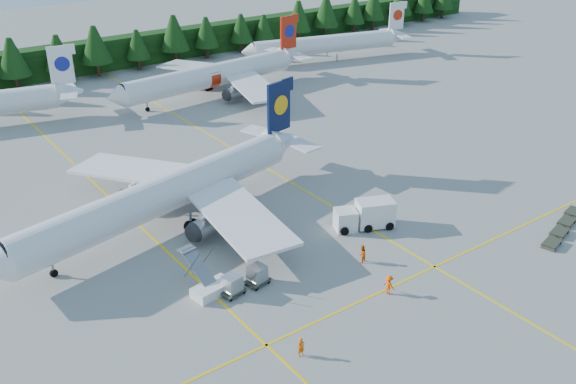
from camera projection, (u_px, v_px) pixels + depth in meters
ground at (348, 259)px, 64.08m from camera, size 320.00×320.00×0.00m
taxi_stripe_a at (135, 221)px, 71.22m from camera, size 0.25×120.00×0.01m
taxi_stripe_b at (281, 177)px, 81.76m from camera, size 0.25×120.00×0.01m
taxi_stripe_cross at (391, 287)px, 59.72m from camera, size 80.00×0.25×0.01m
treeline_hedge at (67, 60)px, 122.30m from camera, size 220.00×4.00×6.00m
airliner_navy at (156, 198)px, 68.28m from camera, size 40.76×33.17×12.02m
airliner_red at (207, 77)px, 110.32m from camera, size 39.36×32.25×11.45m
airliner_far_right at (320, 44)px, 132.29m from camera, size 36.09×11.51×10.67m
airstairs at (210, 286)px, 58.67m from camera, size 4.01×5.44×3.37m
service_truck at (365, 215)px, 69.33m from camera, size 6.79×4.67×3.09m
dolly_train at (563, 226)px, 69.36m from camera, size 10.71×4.60×0.13m
uld_pair at (245, 279)px, 58.96m from camera, size 5.19×2.07×1.65m
crew_a at (301, 347)px, 50.81m from camera, size 0.63×0.42×1.72m
crew_b at (362, 254)px, 63.24m from camera, size 1.09×0.95×1.89m
crew_c at (389, 285)px, 58.44m from camera, size 0.61×0.83×1.89m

